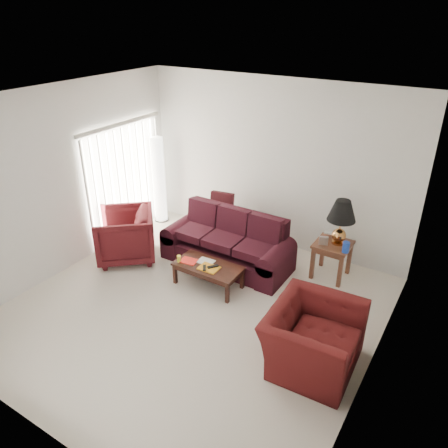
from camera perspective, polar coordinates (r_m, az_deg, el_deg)
name	(u,v)px	position (r m, az deg, el deg)	size (l,w,h in m)	color
floor	(193,310)	(6.56, -4.01, -11.09)	(5.00, 5.00, 0.00)	silver
blinds	(126,182)	(8.30, -12.68, 5.36)	(0.10, 2.00, 2.16)	silver
sofa	(227,241)	(7.37, 0.35, -2.20)	(2.20, 0.95, 0.90)	black
throw_pillow	(222,204)	(8.09, -0.28, 2.66)	(0.43, 0.12, 0.43)	black
end_table	(331,260)	(7.33, 13.82, -4.54)	(0.56, 0.56, 0.61)	#483018
table_lamp	(341,222)	(7.03, 15.00, 0.21)	(0.44, 0.44, 0.74)	#C07A3C
clock	(324,241)	(7.07, 12.87, -2.13)	(0.14, 0.05, 0.14)	#B3B2B7
blue_canister	(346,247)	(6.94, 15.64, -2.94)	(0.11, 0.11, 0.17)	#1A3EAC
picture_frame	(328,233)	(7.33, 13.43, -1.10)	(0.12, 0.02, 0.15)	silver
floor_lamp	(159,180)	(8.83, -8.49, 5.70)	(0.29, 0.29, 1.78)	white
armchair_left	(125,235)	(7.75, -12.81, -1.45)	(0.95, 0.97, 0.89)	#450F13
armchair_right	(313,338)	(5.59, 11.51, -14.40)	(1.19, 1.04, 0.77)	#491011
coffee_table	(208,275)	(6.95, -2.07, -6.72)	(1.07, 0.53, 0.37)	black
magazine_red	(189,261)	(6.96, -4.62, -4.83)	(0.26, 0.20, 0.02)	red
magazine_white	(206,261)	(6.93, -2.38, -4.91)	(0.26, 0.19, 0.01)	silver
magazine_orange	(209,268)	(6.76, -1.99, -5.77)	(0.31, 0.23, 0.02)	orange
remote_a	(204,268)	(6.74, -2.57, -5.74)	(0.05, 0.16, 0.02)	black
remote_b	(213,266)	(6.76, -1.46, -5.57)	(0.05, 0.17, 0.02)	black
yellow_glass	(179,259)	(6.94, -5.91, -4.52)	(0.06, 0.06, 0.11)	#FFF338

